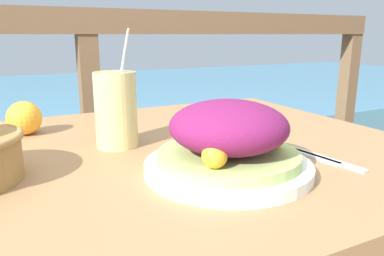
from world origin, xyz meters
name	(u,v)px	position (x,y,z in m)	size (l,w,h in m)	color
patio_table	(163,191)	(0.00, 0.00, 0.65)	(1.10, 0.89, 0.75)	#997047
railing_fence	(89,84)	(0.00, 0.71, 0.81)	(2.80, 0.08, 1.08)	brown
sea_backdrop	(39,115)	(0.00, 3.21, 0.21)	(12.00, 4.00, 0.41)	teal
salad_plate	(228,142)	(0.05, -0.18, 0.81)	(0.29, 0.29, 0.13)	white
drink_glass	(116,110)	(-0.08, 0.06, 0.83)	(0.09, 0.09, 0.25)	#DBCC7F
fork	(301,152)	(0.24, -0.16, 0.75)	(0.04, 0.18, 0.00)	silver
knife	(323,158)	(0.25, -0.21, 0.75)	(0.04, 0.18, 0.00)	silver
orange_near_basket	(24,118)	(-0.25, 0.26, 0.79)	(0.08, 0.08, 0.08)	#F9A328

